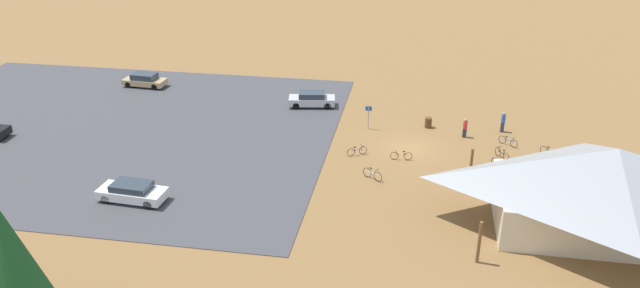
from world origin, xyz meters
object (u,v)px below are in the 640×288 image
bicycle_green_by_bin (550,153)px  car_white_front_row (132,192)px  bike_pavilion (611,185)px  trash_bin (428,123)px  lot_sign (368,114)px  bicycle_red_lone_west (497,165)px  bicycle_black_back_row (502,154)px  car_silver_aisle_side (312,99)px  bicycle_purple_near_porch (357,151)px  bicycle_blue_near_sign (508,141)px  bicycle_orange_yard_front (401,156)px  visitor_by_pavilion (465,127)px  visitor_crossing_yard (503,121)px  car_tan_near_entry (145,80)px  pine_midwest (8,260)px  bicycle_white_mid_cluster (373,174)px

bicycle_green_by_bin → car_white_front_row: (29.40, 12.09, 0.34)m
bike_pavilion → trash_bin: bike_pavilion is taller
lot_sign → bicycle_red_lone_west: 12.13m
bicycle_black_back_row → car_silver_aisle_side: 18.77m
bicycle_purple_near_porch → bicycle_blue_near_sign: bearing=-161.9°
bicycle_black_back_row → bicycle_blue_near_sign: bicycle_black_back_row is taller
bike_pavilion → car_white_front_row: bike_pavilion is taller
bicycle_orange_yard_front → bike_pavilion: bearing=148.7°
bicycle_orange_yard_front → visitor_by_pavilion: size_ratio=1.00×
car_silver_aisle_side → lot_sign: bearing=142.9°
bicycle_orange_yard_front → car_white_front_row: 20.28m
bicycle_black_back_row → visitor_crossing_yard: (-0.52, -5.43, 0.58)m
bike_pavilion → visitor_by_pavilion: (8.06, -13.24, -2.35)m
bicycle_blue_near_sign → visitor_crossing_yard: 2.88m
bicycle_blue_near_sign → car_tan_near_entry: bearing=-13.5°
pine_midwest → visitor_by_pavilion: pine_midwest is taller
car_silver_aisle_side → visitor_crossing_yard: size_ratio=2.50×
lot_sign → bicycle_black_back_row: size_ratio=1.48×
bicycle_red_lone_west → car_tan_near_entry: car_tan_near_entry is taller
pine_midwest → bicycle_black_back_row: pine_midwest is taller
bike_pavilion → car_tan_near_entry: bearing=-27.3°
bicycle_purple_near_porch → bike_pavilion: bearing=153.7°
car_tan_near_entry → trash_bin: bearing=168.6°
car_white_front_row → visitor_by_pavilion: size_ratio=2.81×
bicycle_black_back_row → bicycle_green_by_bin: bearing=-165.9°
pine_midwest → car_tan_near_entry: size_ratio=1.96×
bicycle_blue_near_sign → visitor_by_pavilion: visitor_by_pavilion is taller
visitor_by_pavilion → trash_bin: bearing=-27.5°
pine_midwest → bicycle_red_lone_west: 33.81m
car_tan_near_entry → visitor_crossing_yard: bearing=170.8°
bicycle_blue_near_sign → car_white_front_row: 29.76m
bicycle_white_mid_cluster → pine_midwest: bearing=56.2°
bike_pavilion → bicycle_black_back_row: 11.27m
bicycle_blue_near_sign → visitor_crossing_yard: bearing=-85.6°
bicycle_orange_yard_front → bicycle_green_by_bin: (-11.54, -2.49, 0.04)m
bike_pavilion → visitor_by_pavilion: 15.68m
bicycle_red_lone_west → bicycle_white_mid_cluster: bearing=19.0°
car_silver_aisle_side → bicycle_orange_yard_front: bearing=131.7°
bicycle_orange_yard_front → bicycle_red_lone_west: (-7.25, 0.47, 0.02)m
bicycle_purple_near_porch → visitor_crossing_yard: visitor_crossing_yard is taller
bike_pavilion → car_white_front_row: size_ratio=3.46×
bicycle_blue_near_sign → bicycle_green_by_bin: bearing=150.9°
pine_midwest → visitor_crossing_yard: bearing=-127.5°
bicycle_purple_near_porch → visitor_by_pavilion: 9.94m
bicycle_white_mid_cluster → visitor_by_pavilion: 11.31m
pine_midwest → bicycle_orange_yard_front: size_ratio=5.11×
bicycle_black_back_row → visitor_crossing_yard: visitor_crossing_yard is taller
bicycle_purple_near_porch → car_tan_near_entry: car_tan_near_entry is taller
bicycle_orange_yard_front → bicycle_purple_near_porch: bicycle_purple_near_porch is taller
pine_midwest → trash_bin: bearing=-119.7°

